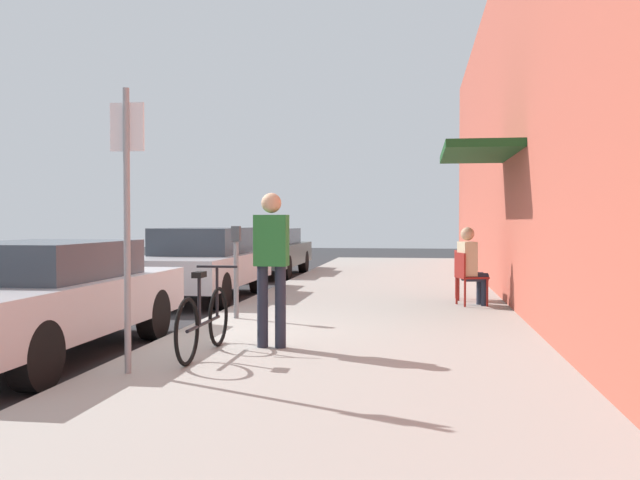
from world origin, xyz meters
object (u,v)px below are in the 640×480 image
(parked_car_0, at_px, (38,297))
(parked_car_2, at_px, (267,251))
(cafe_chair_0, at_px, (467,275))
(seated_patron_0, at_px, (471,263))
(parked_car_1, at_px, (201,263))
(pedestrian_standing, at_px, (271,257))
(street_sign, at_px, (127,207))
(parking_meter, at_px, (236,265))
(bicycle_0, at_px, (204,321))
(cafe_chair_1, at_px, (464,271))

(parked_car_0, height_order, parked_car_2, parked_car_2)
(cafe_chair_0, bearing_deg, seated_patron_0, 17.34)
(parked_car_1, bearing_deg, seated_patron_0, -13.36)
(parked_car_0, relative_size, cafe_chair_0, 5.06)
(parked_car_1, xyz_separation_m, cafe_chair_0, (4.92, -1.20, -0.09))
(parked_car_2, height_order, pedestrian_standing, pedestrian_standing)
(parked_car_0, bearing_deg, pedestrian_standing, 8.30)
(parked_car_1, distance_m, pedestrian_standing, 5.94)
(parked_car_1, relative_size, parked_car_2, 1.00)
(street_sign, height_order, cafe_chair_0, street_sign)
(parked_car_2, xyz_separation_m, cafe_chair_0, (4.92, -6.97, -0.07))
(parking_meter, relative_size, seated_patron_0, 1.02)
(pedestrian_standing, bearing_deg, parked_car_1, 115.31)
(parking_meter, bearing_deg, cafe_chair_0, 30.57)
(bicycle_0, bearing_deg, seated_patron_0, 57.02)
(bicycle_0, xyz_separation_m, cafe_chair_0, (2.99, 4.68, 0.14))
(parking_meter, distance_m, cafe_chair_1, 4.42)
(parked_car_1, relative_size, cafe_chair_0, 5.06)
(parked_car_0, distance_m, seated_patron_0, 6.75)
(cafe_chair_1, bearing_deg, parked_car_2, 128.81)
(street_sign, bearing_deg, parked_car_1, 102.47)
(parked_car_1, height_order, parking_meter, parking_meter)
(cafe_chair_0, bearing_deg, bicycle_0, -122.58)
(street_sign, distance_m, bicycle_0, 1.53)
(cafe_chair_0, distance_m, seated_patron_0, 0.20)
(seated_patron_0, distance_m, pedestrian_standing, 4.85)
(bicycle_0, height_order, cafe_chair_0, bicycle_0)
(parked_car_0, distance_m, street_sign, 2.07)
(parked_car_0, height_order, street_sign, street_sign)
(street_sign, height_order, seated_patron_0, street_sign)
(cafe_chair_1, bearing_deg, street_sign, -117.99)
(parked_car_2, distance_m, parking_meter, 9.10)
(pedestrian_standing, bearing_deg, parked_car_2, 102.83)
(parked_car_0, bearing_deg, seated_patron_0, 42.38)
(cafe_chair_0, bearing_deg, pedestrian_standing, -119.88)
(parked_car_0, xyz_separation_m, cafe_chair_1, (4.92, 5.38, -0.06))
(cafe_chair_0, bearing_deg, street_sign, -121.51)
(parking_meter, xyz_separation_m, bicycle_0, (0.38, -2.69, -0.41))
(bicycle_0, height_order, pedestrian_standing, pedestrian_standing)
(parking_meter, relative_size, street_sign, 0.51)
(street_sign, bearing_deg, parked_car_0, 144.85)
(parked_car_1, distance_m, seated_patron_0, 5.12)
(parked_car_2, xyz_separation_m, pedestrian_standing, (2.53, -11.13, 0.43))
(cafe_chair_1, height_order, pedestrian_standing, pedestrian_standing)
(bicycle_0, bearing_deg, parked_car_0, 175.49)
(bicycle_0, relative_size, pedestrian_standing, 1.01)
(cafe_chair_0, relative_size, seated_patron_0, 0.67)
(parked_car_0, bearing_deg, cafe_chair_0, 42.60)
(bicycle_0, bearing_deg, street_sign, -115.60)
(pedestrian_standing, bearing_deg, street_sign, -125.96)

